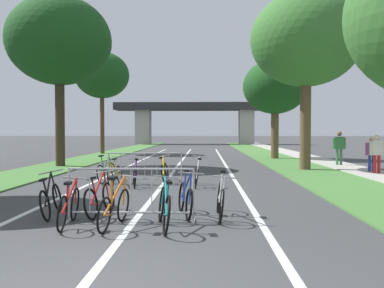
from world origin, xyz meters
name	(u,v)px	position (x,y,z in m)	size (l,w,h in m)	color
grass_verge_left	(105,155)	(-5.85, 25.80, 0.03)	(2.79, 63.07, 0.05)	#477A38
grass_verge_right	(268,156)	(5.85, 25.80, 0.03)	(2.79, 63.07, 0.05)	#477A38
sidewalk_path_right	(300,155)	(8.13, 25.80, 0.04)	(1.78, 63.07, 0.08)	#ADA89E
lane_stripe_center	(179,164)	(0.00, 18.24, 0.00)	(0.14, 36.48, 0.01)	silver
lane_stripe_right_lane	(225,164)	(2.45, 18.24, 0.00)	(0.14, 36.48, 0.01)	silver
lane_stripe_left_lane	(134,164)	(-2.45, 18.24, 0.00)	(0.14, 36.48, 0.01)	silver
overpass_bridge	(195,114)	(0.00, 52.12, 4.11)	(21.20, 3.89, 5.54)	#2D2D30
tree_left_pine_far	(59,41)	(-5.74, 16.19, 6.15)	(5.07, 5.07, 8.33)	#3D2D1E
tree_left_maple_mid	(102,75)	(-6.51, 27.82, 6.03)	(4.16, 4.16, 7.83)	#4C3823
tree_right_oak_near	(306,40)	(5.87, 14.68, 5.81)	(4.93, 4.93, 7.95)	brown
tree_right_oak_mid	(275,87)	(5.79, 22.36, 4.52)	(4.03, 4.03, 6.27)	brown
crowd_barrier_nearest	(131,195)	(-0.06, 3.80, 0.52)	(2.48, 0.44, 1.05)	#ADADB2
crowd_barrier_second	(145,168)	(-0.61, 9.57, 0.52)	(2.48, 0.44, 1.05)	#ADADB2
bicycle_yellow_0	(115,175)	(-1.51, 9.06, 0.36)	(0.55, 1.71, 0.88)	black
bicycle_red_1	(69,206)	(-1.13, 3.39, 0.37)	(0.54, 1.65, 0.88)	black
bicycle_green_2	(107,172)	(-1.99, 10.00, 0.37)	(0.45, 1.62, 0.96)	black
bicycle_orange_3	(115,207)	(-0.27, 3.30, 0.37)	(0.50, 1.65, 0.96)	black
bicycle_teal_4	(164,207)	(0.64, 3.25, 0.38)	(0.47, 1.79, 0.93)	black
bicycle_black_5	(51,199)	(-1.79, 4.25, 0.35)	(0.62, 1.67, 0.94)	black
bicycle_purple_6	(135,175)	(-0.86, 9.01, 0.35)	(0.49, 1.61, 0.91)	black
bicycle_white_7	(220,199)	(1.69, 4.20, 0.38)	(0.44, 1.77, 0.95)	black
bicycle_silver_8	(197,175)	(1.12, 9.08, 0.37)	(0.45, 1.68, 0.97)	black
bicycle_blue_9	(185,198)	(0.97, 4.37, 0.37)	(0.61, 1.62, 0.97)	black
bicycle_yellow_10	(165,172)	(0.00, 10.04, 0.36)	(0.51, 1.61, 0.95)	black
bicycle_red_11	(100,198)	(-0.81, 4.38, 0.36)	(0.46, 1.61, 0.92)	black
pedestrian_waiting	(377,150)	(8.25, 12.73, 0.99)	(0.59, 0.31, 1.62)	#B21E1E
pedestrian_in_red_jacket	(339,145)	(8.09, 16.92, 1.06)	(0.63, 0.34, 1.75)	#33723F
pedestrian_with_backpack	(371,151)	(8.31, 13.41, 0.92)	(0.55, 0.31, 1.52)	navy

